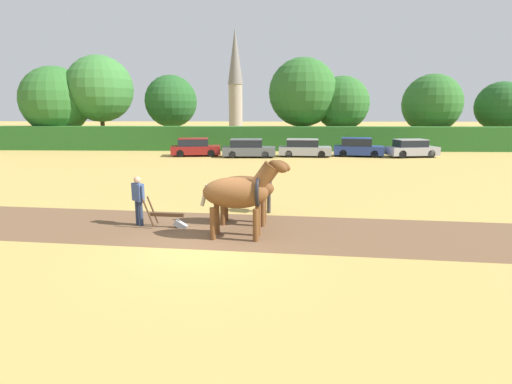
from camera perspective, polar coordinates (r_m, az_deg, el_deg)
ground_plane at (r=12.07m, az=-6.73°, el=-7.50°), size 240.00×240.00×0.00m
plowed_furrow_strip at (r=14.61m, az=-18.26°, el=-4.59°), size 27.33×6.55×0.01m
hedgerow at (r=39.33m, az=-0.65°, el=7.66°), size 60.27×1.83×2.31m
tree_far_left at (r=47.51m, az=-26.72°, el=11.58°), size 7.01×7.01×8.33m
tree_left at (r=46.48m, az=-21.41°, el=13.55°), size 6.90×6.90×9.51m
tree_center_left at (r=45.16m, az=-12.04°, el=12.54°), size 5.57×5.57×7.57m
tree_center at (r=42.16m, az=6.71°, el=13.93°), size 6.94×6.94×9.09m
tree_center_right at (r=43.02m, az=12.19°, el=12.25°), size 5.56×5.56×7.31m
tree_right at (r=46.16m, az=23.83°, el=11.46°), size 6.05×6.05×7.54m
tree_far_right at (r=48.98m, az=31.57°, el=10.39°), size 4.98×4.98×6.75m
church_spire at (r=82.88m, az=-2.97°, el=16.10°), size 3.02×3.02×19.60m
draft_horse_lead_left at (r=12.25m, az=-2.43°, el=-0.08°), size 2.78×1.20×2.55m
draft_horse_lead_right at (r=13.81m, az=-1.30°, el=0.60°), size 2.84×1.08×2.36m
plow at (r=13.90m, az=-12.22°, el=-3.75°), size 1.51×0.50×1.13m
farmer_at_plow at (r=14.28m, az=-16.48°, el=-0.68°), size 0.54×0.48×1.72m
farmer_beside_team at (r=15.47m, az=1.87°, el=0.44°), size 0.22×0.65×1.61m
parked_car_far_left at (r=34.89m, az=-8.66°, el=6.31°), size 4.35×2.35×1.52m
parked_car_left at (r=33.56m, az=-1.12°, el=6.23°), size 4.39×1.84×1.52m
parked_car_center_left at (r=34.21m, az=6.87°, el=6.23°), size 4.46×1.97×1.50m
parked_car_center at (r=35.20m, az=14.32°, el=6.17°), size 4.31×2.38×1.58m
parked_car_center_right at (r=36.11m, az=21.35°, el=5.81°), size 4.31×2.39×1.50m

